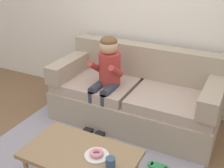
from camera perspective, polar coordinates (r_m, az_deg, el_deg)
The scene contains 9 objects.
ground at distance 3.11m, azimuth -4.01°, elevation -14.10°, with size 10.00×10.00×0.00m, color brown.
wall_back at distance 3.70m, azimuth 6.84°, elevation 16.37°, with size 8.00×0.10×2.80m, color silver.
couch at distance 3.50m, azimuth 4.87°, elevation -2.55°, with size 2.00×0.90×0.91m.
coffee_table at distance 2.54m, azimuth -6.38°, elevation -14.31°, with size 0.99×0.57×0.40m.
person_child at distance 3.30m, azimuth -1.11°, elevation 2.18°, with size 0.34×0.58×1.10m.
plate at distance 2.46m, azimuth -3.13°, elevation -14.27°, with size 0.21×0.21×0.01m, color white.
donut at distance 2.45m, azimuth -3.14°, elevation -13.82°, with size 0.12×0.12×0.04m, color pink.
mug at distance 2.33m, azimuth -0.31°, elevation -15.66°, with size 0.08×0.08×0.09m, color #334C72.
toy_controller at distance 2.95m, azimuth 9.40°, elevation -16.40°, with size 0.23×0.09×0.05m.
Camera 1 is at (1.27, -2.03, 1.99)m, focal length 45.09 mm.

